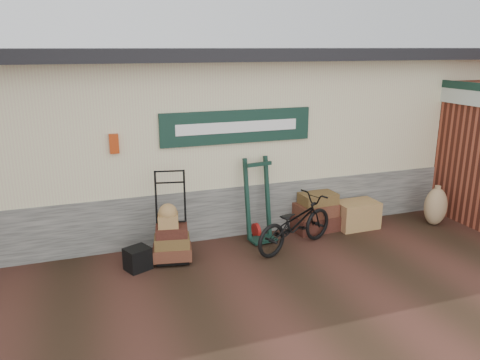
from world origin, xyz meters
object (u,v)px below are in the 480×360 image
(green_barrow, at_px, (259,200))
(suitcase_stack, at_px, (316,212))
(black_trunk, at_px, (138,259))
(bicycle, at_px, (295,220))
(wicker_hamper, at_px, (357,215))
(porter_trolley, at_px, (171,216))

(green_barrow, bearing_deg, suitcase_stack, -5.46)
(black_trunk, distance_m, bicycle, 2.58)
(suitcase_stack, xyz_separation_m, bicycle, (-0.70, -0.59, 0.13))
(wicker_hamper, bearing_deg, black_trunk, -174.48)
(green_barrow, xyz_separation_m, wicker_hamper, (1.91, -0.09, -0.47))
(porter_trolley, relative_size, bicycle, 0.85)
(green_barrow, distance_m, bicycle, 0.73)
(black_trunk, bearing_deg, bicycle, -1.54)
(green_barrow, distance_m, wicker_hamper, 1.97)
(black_trunk, bearing_deg, wicker_hamper, 5.52)
(wicker_hamper, height_order, black_trunk, wicker_hamper)
(porter_trolley, height_order, suitcase_stack, porter_trolley)
(porter_trolley, distance_m, wicker_hamper, 3.51)
(porter_trolley, bearing_deg, suitcase_stack, 17.36)
(green_barrow, relative_size, suitcase_stack, 1.79)
(porter_trolley, xyz_separation_m, black_trunk, (-0.57, -0.23, -0.54))
(bicycle, bearing_deg, black_trunk, 67.20)
(porter_trolley, height_order, bicycle, porter_trolley)
(porter_trolley, distance_m, black_trunk, 0.82)
(suitcase_stack, distance_m, black_trunk, 3.31)
(porter_trolley, relative_size, black_trunk, 4.12)
(porter_trolley, height_order, black_trunk, porter_trolley)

